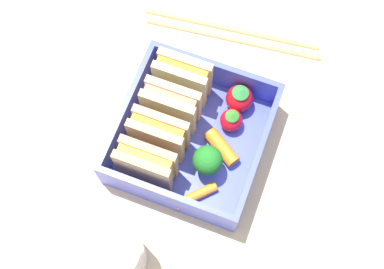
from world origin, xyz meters
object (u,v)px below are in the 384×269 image
(strawberry_left, at_px, (231,120))
(carrot_stick_left, at_px, (196,195))
(sandwich_center_left, at_px, (159,135))
(carrot_stick_far_left, at_px, (223,145))
(sandwich_center, at_px, (171,106))
(drinking_glass, at_px, (113,255))
(broccoli_floret, at_px, (208,160))
(chopstick_pair, at_px, (230,32))
(sandwich_center_right, at_px, (183,78))
(sandwich_left, at_px, (147,164))
(strawberry_far_left, at_px, (239,98))

(strawberry_left, bearing_deg, carrot_stick_left, 175.13)
(sandwich_center_left, distance_m, carrot_stick_left, 0.07)
(carrot_stick_far_left, bearing_deg, sandwich_center, 77.90)
(carrot_stick_left, relative_size, strawberry_left, 1.52)
(carrot_stick_left, bearing_deg, strawberry_left, -4.87)
(drinking_glass, bearing_deg, sandwich_center_left, 1.59)
(carrot_stick_left, relative_size, drinking_glass, 0.61)
(broccoli_floret, xyz_separation_m, chopstick_pair, (0.17, 0.03, -0.04))
(carrot_stick_far_left, relative_size, chopstick_pair, 0.20)
(sandwich_center_right, height_order, carrot_stick_left, sandwich_center_right)
(sandwich_left, bearing_deg, sandwich_center, 0.00)
(sandwich_center, distance_m, strawberry_far_left, 0.07)
(sandwich_left, relative_size, drinking_glass, 0.79)
(sandwich_center_left, bearing_deg, strawberry_left, -52.84)
(sandwich_center_left, bearing_deg, sandwich_left, 180.00)
(strawberry_left, relative_size, drinking_glass, 0.40)
(sandwich_center, relative_size, broccoli_floret, 1.39)
(carrot_stick_left, distance_m, strawberry_far_left, 0.11)
(sandwich_center, relative_size, drinking_glass, 0.79)
(broccoli_floret, bearing_deg, sandwich_left, 115.12)
(carrot_stick_far_left, height_order, strawberry_far_left, strawberry_far_left)
(carrot_stick_far_left, bearing_deg, sandwich_center_right, 53.21)
(chopstick_pair, bearing_deg, carrot_stick_far_left, -164.38)
(carrot_stick_left, height_order, carrot_stick_far_left, carrot_stick_far_left)
(sandwich_left, xyz_separation_m, chopstick_pair, (0.19, -0.02, -0.04))
(chopstick_pair, bearing_deg, carrot_stick_left, -171.16)
(sandwich_center, height_order, drinking_glass, drinking_glass)
(drinking_glass, bearing_deg, broccoli_floret, -23.61)
(strawberry_left, height_order, chopstick_pair, strawberry_left)
(broccoli_floret, relative_size, carrot_stick_far_left, 1.02)
(broccoli_floret, bearing_deg, sandwich_center, 53.32)
(sandwich_left, bearing_deg, strawberry_far_left, -30.38)
(carrot_stick_far_left, xyz_separation_m, chopstick_pair, (0.14, 0.04, -0.02))
(sandwich_center_right, height_order, chopstick_pair, sandwich_center_right)
(chopstick_pair, xyz_separation_m, drinking_glass, (-0.29, 0.02, 0.03))
(sandwich_center_left, bearing_deg, sandwich_center_right, 0.00)
(sandwich_center, height_order, strawberry_left, sandwich_center)
(sandwich_center_left, bearing_deg, carrot_stick_far_left, -72.30)
(sandwich_center_left, distance_m, drinking_glass, 0.13)
(carrot_stick_far_left, bearing_deg, sandwich_left, 130.45)
(sandwich_left, relative_size, sandwich_center_right, 1.00)
(strawberry_far_left, height_order, chopstick_pair, strawberry_far_left)
(sandwich_center_right, height_order, carrot_stick_far_left, sandwich_center_right)
(sandwich_center_left, height_order, sandwich_center_right, same)
(sandwich_center_right, xyz_separation_m, carrot_stick_left, (-0.11, -0.05, -0.02))
(broccoli_floret, bearing_deg, strawberry_far_left, -5.07)
(broccoli_floret, bearing_deg, carrot_stick_left, 179.45)
(sandwich_left, xyz_separation_m, sandwich_center, (0.07, 0.00, 0.00))
(carrot_stick_left, distance_m, chopstick_pair, 0.20)
(strawberry_far_left, distance_m, drinking_glass, 0.21)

